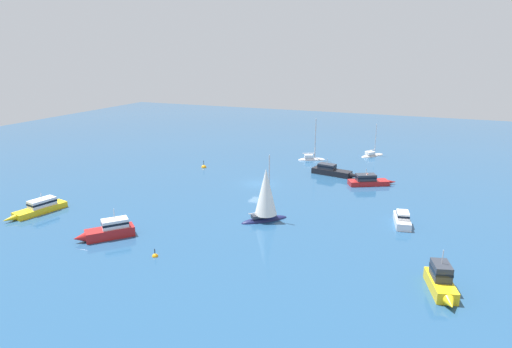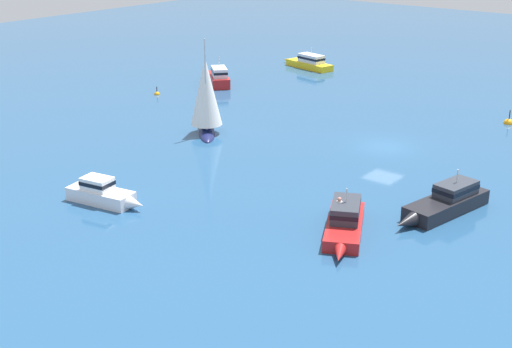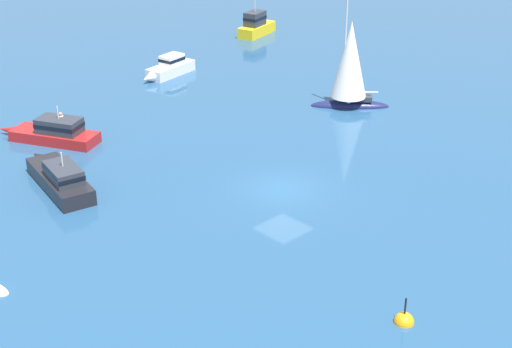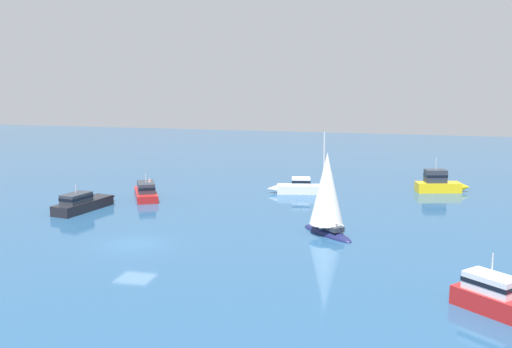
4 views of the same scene
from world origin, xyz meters
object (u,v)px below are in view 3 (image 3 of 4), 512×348
(powerboat, at_px, (169,68))
(channel_buoy, at_px, (404,322))
(cabin_cruiser_1, at_px, (54,132))
(launch, at_px, (257,25))
(sailboat, at_px, (350,68))
(cabin_cruiser, at_px, (59,177))

(powerboat, height_order, channel_buoy, powerboat)
(cabin_cruiser_1, bearing_deg, channel_buoy, 153.41)
(cabin_cruiser_1, height_order, launch, launch)
(sailboat, relative_size, channel_buoy, 5.08)
(powerboat, bearing_deg, channel_buoy, 57.29)
(cabin_cruiser, relative_size, launch, 1.39)
(powerboat, bearing_deg, cabin_cruiser, 24.29)
(cabin_cruiser, height_order, channel_buoy, cabin_cruiser)
(cabin_cruiser_1, relative_size, launch, 1.23)
(cabin_cruiser, bearing_deg, channel_buoy, -158.87)
(cabin_cruiser, relative_size, channel_buoy, 4.82)
(cabin_cruiser_1, bearing_deg, powerboat, -94.92)
(sailboat, xyz_separation_m, cabin_cruiser, (-21.65, 2.77, -2.20))
(launch, xyz_separation_m, powerboat, (-13.74, -4.10, -0.25))
(sailboat, xyz_separation_m, channel_buoy, (-17.98, -17.92, -2.86))
(cabin_cruiser, distance_m, cabin_cruiser_1, 6.84)
(cabin_cruiser_1, xyz_separation_m, channel_buoy, (0.47, -26.73, -0.66))
(powerboat, distance_m, channel_buoy, 35.01)
(cabin_cruiser_1, distance_m, channel_buoy, 26.74)
(sailboat, relative_size, cabin_cruiser, 1.05)
(sailboat, distance_m, channel_buoy, 25.55)
(launch, xyz_separation_m, channel_buoy, (-26.92, -36.53, -0.88))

